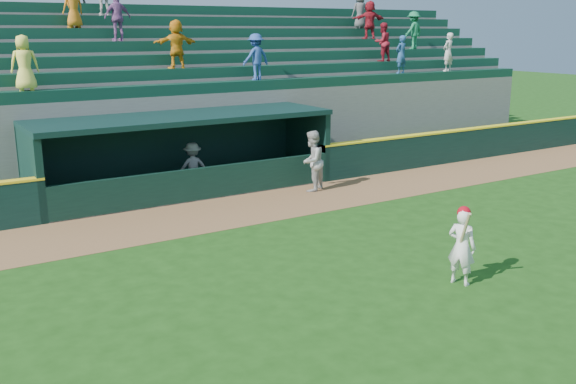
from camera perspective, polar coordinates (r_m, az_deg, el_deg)
name	(u,v)px	position (r m, az deg, el deg)	size (l,w,h in m)	color
ground	(327,264)	(14.24, 3.45, -6.42)	(120.00, 120.00, 0.00)	#194210
warning_track	(226,212)	(18.24, -5.53, -1.78)	(40.00, 3.00, 0.01)	brown
field_wall_right	(481,143)	(26.89, 16.75, 4.18)	(15.50, 0.30, 1.20)	black
wall_stripe_right	(482,128)	(26.79, 16.85, 5.50)	(15.50, 0.32, 0.06)	yellow
dugout_player_front	(312,161)	(20.38, 2.15, 2.76)	(0.94, 0.73, 1.94)	#A8A8A3
dugout_player_inside	(193,167)	(20.60, -8.46, 2.22)	(1.01, 0.58, 1.57)	#969691
dugout	(181,148)	(20.69, -9.51, 3.85)	(9.40, 2.80, 2.46)	slate
stands	(133,102)	(24.79, -13.66, 7.79)	(34.50, 6.28, 7.60)	slate
batter_at_plate	(462,245)	(13.36, 15.19, -4.56)	(0.62, 0.78, 1.65)	white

